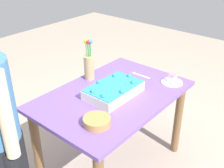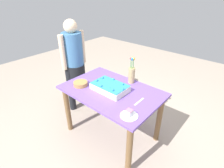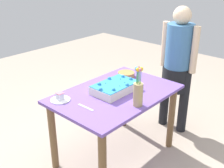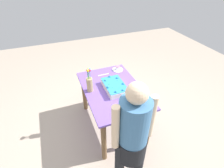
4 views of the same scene
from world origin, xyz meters
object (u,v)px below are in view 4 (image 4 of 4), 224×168
at_px(serving_plate_with_slice, 118,69).
at_px(fruit_bowl, 136,100).
at_px(person_standing, 133,135).
at_px(cake_knife, 103,75).
at_px(sheet_cake, 114,86).
at_px(flower_vase, 90,83).

height_order(serving_plate_with_slice, fruit_bowl, serving_plate_with_slice).
bearing_deg(person_standing, cake_knife, -5.72).
bearing_deg(sheet_cake, cake_knife, 4.16).
bearing_deg(serving_plate_with_slice, fruit_bowl, 174.40).
bearing_deg(serving_plate_with_slice, flower_vase, 123.96).
distance_m(sheet_cake, cake_knife, 0.42).
xyz_separation_m(sheet_cake, cake_knife, (0.42, 0.03, -0.04)).
bearing_deg(serving_plate_with_slice, person_standing, 163.48).
bearing_deg(person_standing, serving_plate_with_slice, -16.52).
relative_size(cake_knife, fruit_bowl, 0.98).
bearing_deg(cake_knife, fruit_bowl, -76.68).
bearing_deg(fruit_bowl, flower_vase, 48.15).
relative_size(sheet_cake, cake_knife, 2.43).
xyz_separation_m(cake_knife, person_standing, (-1.32, 0.13, 0.10)).
distance_m(flower_vase, fruit_bowl, 0.68).
relative_size(sheet_cake, flower_vase, 1.22).
height_order(sheet_cake, person_standing, person_standing).
distance_m(serving_plate_with_slice, cake_knife, 0.28).
relative_size(cake_knife, person_standing, 0.12).
xyz_separation_m(serving_plate_with_slice, flower_vase, (-0.40, 0.59, 0.11)).
xyz_separation_m(sheet_cake, fruit_bowl, (-0.37, -0.16, -0.02)).
bearing_deg(cake_knife, person_standing, -96.25).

